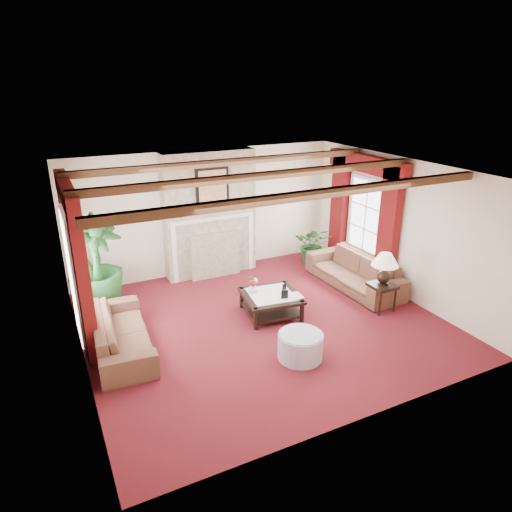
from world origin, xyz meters
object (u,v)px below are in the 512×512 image
sofa_right (355,266)px  potted_palm (98,284)px  side_table (381,297)px  sofa_left (121,326)px  ottoman (300,346)px  coffee_table (271,304)px

sofa_right → potted_palm: bearing=-106.4°
potted_palm → side_table: potted_palm is taller
sofa_left → ottoman: size_ratio=3.04×
coffee_table → ottoman: bearing=-91.7°
sofa_left → side_table: 4.69m
potted_palm → side_table: bearing=-26.4°
coffee_table → side_table: side_table is taller
sofa_right → sofa_left: bearing=-88.1°
side_table → ottoman: (-2.19, -0.70, -0.06)m
potted_palm → sofa_right: bearing=-14.6°
sofa_left → coffee_table: (2.68, -0.02, -0.21)m
sofa_right → ottoman: size_ratio=3.28×
potted_palm → coffee_table: size_ratio=2.05×
potted_palm → side_table: size_ratio=3.90×
side_table → ottoman: 2.30m
sofa_left → potted_palm: (-0.11, 1.59, 0.09)m
coffee_table → sofa_left: bearing=-172.5°
sofa_right → ottoman: sofa_right is taller
potted_palm → side_table: 5.29m
potted_palm → coffee_table: potted_palm is taller
side_table → potted_palm: bearing=153.6°
sofa_left → sofa_right: (4.80, 0.30, 0.04)m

